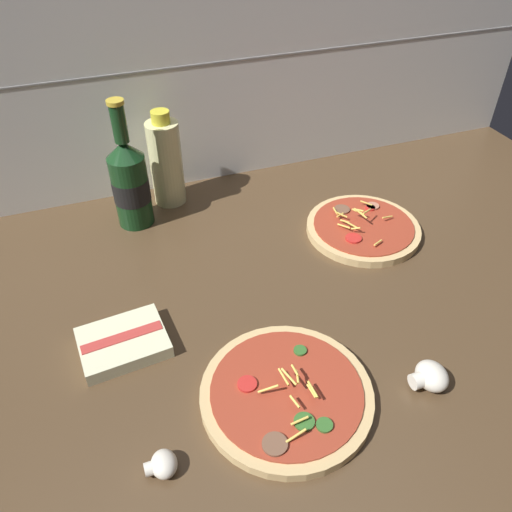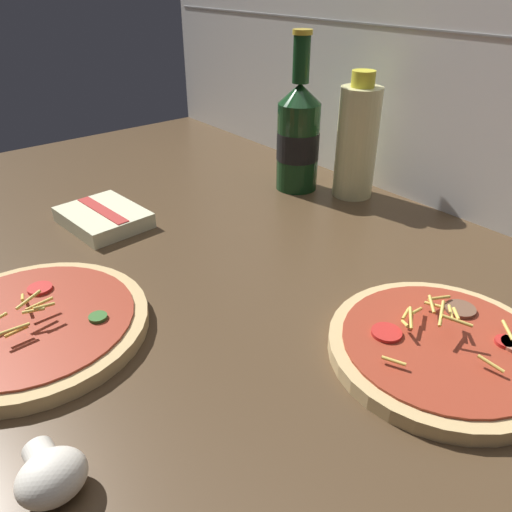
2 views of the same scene
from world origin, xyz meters
TOP-DOWN VIEW (x-y plane):
  - counter_slab at (0.00, 0.00)cm, footprint 160.00×90.00cm
  - tile_backsplash at (0.00, 45.50)cm, footprint 160.00×1.13cm
  - pizza_near at (-10.68, -19.24)cm, footprint 25.44×25.44cm
  - pizza_far at (20.26, 12.96)cm, footprint 23.61×23.61cm
  - beer_bottle at (-23.70, 33.13)cm, footprint 7.62×7.62cm
  - oil_bottle at (-14.97, 38.76)cm, footprint 7.05×7.05cm
  - mushroom_left at (10.37, -24.38)cm, footprint 5.72×5.45cm
  - dish_towel at (-31.65, -1.37)cm, footprint 14.44×11.82cm

SIDE VIEW (x-z plane):
  - counter_slab at x=0.00cm, z-range 0.00..2.50cm
  - pizza_far at x=20.26cm, z-range 0.73..6.22cm
  - pizza_near at x=-10.68cm, z-range 0.96..6.00cm
  - dish_towel at x=-31.65cm, z-range 2.43..4.99cm
  - mushroom_left at x=10.37cm, z-range 2.50..6.32cm
  - beer_bottle at x=-23.70cm, z-range -1.26..25.90cm
  - oil_bottle at x=-14.97cm, z-range 1.64..23.05cm
  - tile_backsplash at x=0.00cm, z-range 0.00..60.00cm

